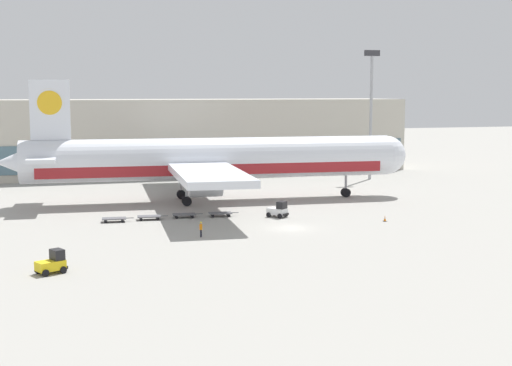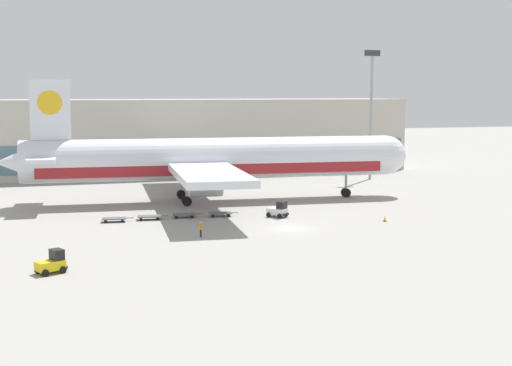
{
  "view_description": "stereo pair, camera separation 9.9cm",
  "coord_description": "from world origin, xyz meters",
  "px_view_note": "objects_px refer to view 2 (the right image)",
  "views": [
    {
      "loc": [
        -27.16,
        -74.86,
        15.3
      ],
      "look_at": [
        -1.11,
        9.98,
        4.0
      ],
      "focal_mm": 50.0,
      "sensor_mm": 36.0,
      "label": 1
    },
    {
      "loc": [
        -27.07,
        -74.89,
        15.3
      ],
      "look_at": [
        -1.11,
        9.98,
        4.0
      ],
      "focal_mm": 50.0,
      "sensor_mm": 36.0,
      "label": 2
    }
  ],
  "objects_px": {
    "baggage_tug_mid": "(278,210)",
    "baggage_dolly_trail": "(220,213)",
    "baggage_tug_foreground": "(52,263)",
    "traffic_cone_near": "(385,219)",
    "baggage_dolly_second": "(149,217)",
    "baggage_dolly_lead": "(114,219)",
    "ground_crew_near": "(201,228)",
    "airplane_main": "(207,160)",
    "baggage_dolly_third": "(184,215)",
    "light_mast": "(371,105)"
  },
  "relations": [
    {
      "from": "airplane_main",
      "to": "baggage_dolly_third",
      "type": "relative_size",
      "value": 15.44
    },
    {
      "from": "baggage_dolly_lead",
      "to": "baggage_dolly_second",
      "type": "height_order",
      "value": "same"
    },
    {
      "from": "baggage_dolly_trail",
      "to": "baggage_dolly_lead",
      "type": "bearing_deg",
      "value": -174.17
    },
    {
      "from": "baggage_dolly_trail",
      "to": "airplane_main",
      "type": "bearing_deg",
      "value": 90.01
    },
    {
      "from": "airplane_main",
      "to": "ground_crew_near",
      "type": "xyz_separation_m",
      "value": [
        -6.41,
        -24.15,
        -4.87
      ]
    },
    {
      "from": "light_mast",
      "to": "airplane_main",
      "type": "distance_m",
      "value": 38.25
    },
    {
      "from": "baggage_dolly_second",
      "to": "traffic_cone_near",
      "type": "xyz_separation_m",
      "value": [
        26.79,
        -9.33,
        -0.05
      ]
    },
    {
      "from": "airplane_main",
      "to": "baggage_dolly_second",
      "type": "distance_m",
      "value": 16.71
    },
    {
      "from": "baggage_dolly_trail",
      "to": "baggage_dolly_second",
      "type": "bearing_deg",
      "value": -175.73
    },
    {
      "from": "baggage_dolly_second",
      "to": "ground_crew_near",
      "type": "relative_size",
      "value": 2.25
    },
    {
      "from": "light_mast",
      "to": "baggage_dolly_lead",
      "type": "distance_m",
      "value": 57.53
    },
    {
      "from": "baggage_dolly_second",
      "to": "baggage_tug_foreground",
      "type": "bearing_deg",
      "value": -110.98
    },
    {
      "from": "airplane_main",
      "to": "baggage_tug_mid",
      "type": "distance_m",
      "value": 16.69
    },
    {
      "from": "baggage_tug_foreground",
      "to": "baggage_dolly_trail",
      "type": "bearing_deg",
      "value": 22.98
    },
    {
      "from": "baggage_dolly_lead",
      "to": "ground_crew_near",
      "type": "height_order",
      "value": "ground_crew_near"
    },
    {
      "from": "baggage_dolly_second",
      "to": "baggage_dolly_third",
      "type": "bearing_deg",
      "value": 8.41
    },
    {
      "from": "baggage_dolly_third",
      "to": "traffic_cone_near",
      "type": "relative_size",
      "value": 5.39
    },
    {
      "from": "traffic_cone_near",
      "to": "airplane_main",
      "type": "bearing_deg",
      "value": 127.83
    },
    {
      "from": "light_mast",
      "to": "traffic_cone_near",
      "type": "xyz_separation_m",
      "value": [
        -16.81,
        -38.46,
        -12.78
      ]
    },
    {
      "from": "baggage_dolly_lead",
      "to": "traffic_cone_near",
      "type": "distance_m",
      "value": 32.31
    },
    {
      "from": "baggage_tug_mid",
      "to": "baggage_dolly_second",
      "type": "relative_size",
      "value": 0.74
    },
    {
      "from": "airplane_main",
      "to": "baggage_tug_foreground",
      "type": "height_order",
      "value": "airplane_main"
    },
    {
      "from": "airplane_main",
      "to": "baggage_dolly_lead",
      "type": "bearing_deg",
      "value": -134.59
    },
    {
      "from": "baggage_tug_mid",
      "to": "baggage_dolly_third",
      "type": "distance_m",
      "value": 11.63
    },
    {
      "from": "baggage_dolly_lead",
      "to": "baggage_tug_foreground",
      "type": "bearing_deg",
      "value": -102.28
    },
    {
      "from": "baggage_dolly_lead",
      "to": "traffic_cone_near",
      "type": "relative_size",
      "value": 5.39
    },
    {
      "from": "baggage_tug_mid",
      "to": "baggage_dolly_trail",
      "type": "xyz_separation_m",
      "value": [
        -6.74,
        2.57,
        -0.49
      ]
    },
    {
      "from": "airplane_main",
      "to": "baggage_dolly_trail",
      "type": "xyz_separation_m",
      "value": [
        -1.29,
        -12.4,
        -5.45
      ]
    },
    {
      "from": "baggage_dolly_trail",
      "to": "light_mast",
      "type": "bearing_deg",
      "value": 46.12
    },
    {
      "from": "baggage_tug_mid",
      "to": "traffic_cone_near",
      "type": "relative_size",
      "value": 3.98
    },
    {
      "from": "light_mast",
      "to": "baggage_dolly_trail",
      "type": "relative_size",
      "value": 6.01
    },
    {
      "from": "baggage_tug_foreground",
      "to": "baggage_dolly_trail",
      "type": "relative_size",
      "value": 0.74
    },
    {
      "from": "airplane_main",
      "to": "traffic_cone_near",
      "type": "bearing_deg",
      "value": -47.6
    },
    {
      "from": "baggage_dolly_second",
      "to": "baggage_dolly_third",
      "type": "height_order",
      "value": "same"
    },
    {
      "from": "baggage_dolly_third",
      "to": "ground_crew_near",
      "type": "xyz_separation_m",
      "value": [
        -0.64,
        -12.19,
        0.58
      ]
    },
    {
      "from": "baggage_dolly_third",
      "to": "baggage_dolly_trail",
      "type": "xyz_separation_m",
      "value": [
        4.49,
        -0.44,
        0.0
      ]
    },
    {
      "from": "baggage_dolly_trail",
      "to": "traffic_cone_near",
      "type": "xyz_separation_m",
      "value": [
        17.97,
        -9.08,
        -0.05
      ]
    },
    {
      "from": "airplane_main",
      "to": "baggage_tug_mid",
      "type": "height_order",
      "value": "airplane_main"
    },
    {
      "from": "baggage_dolly_second",
      "to": "baggage_dolly_third",
      "type": "xyz_separation_m",
      "value": [
        4.33,
        0.19,
        0.0
      ]
    },
    {
      "from": "baggage_dolly_second",
      "to": "baggage_dolly_trail",
      "type": "xyz_separation_m",
      "value": [
        8.82,
        -0.25,
        0.0
      ]
    },
    {
      "from": "light_mast",
      "to": "baggage_dolly_lead",
      "type": "height_order",
      "value": "light_mast"
    },
    {
      "from": "baggage_tug_foreground",
      "to": "traffic_cone_near",
      "type": "height_order",
      "value": "baggage_tug_foreground"
    },
    {
      "from": "baggage_tug_mid",
      "to": "ground_crew_near",
      "type": "distance_m",
      "value": 14.99
    },
    {
      "from": "baggage_tug_mid",
      "to": "baggage_dolly_trail",
      "type": "relative_size",
      "value": 0.74
    },
    {
      "from": "baggage_tug_mid",
      "to": "baggage_dolly_trail",
      "type": "height_order",
      "value": "baggage_tug_mid"
    },
    {
      "from": "airplane_main",
      "to": "baggage_tug_mid",
      "type": "relative_size",
      "value": 20.9
    },
    {
      "from": "baggage_dolly_lead",
      "to": "baggage_dolly_third",
      "type": "height_order",
      "value": "same"
    },
    {
      "from": "baggage_dolly_third",
      "to": "baggage_dolly_trail",
      "type": "distance_m",
      "value": 4.51
    },
    {
      "from": "baggage_tug_foreground",
      "to": "ground_crew_near",
      "type": "height_order",
      "value": "baggage_tug_foreground"
    },
    {
      "from": "baggage_dolly_trail",
      "to": "traffic_cone_near",
      "type": "bearing_deg",
      "value": -20.88
    }
  ]
}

